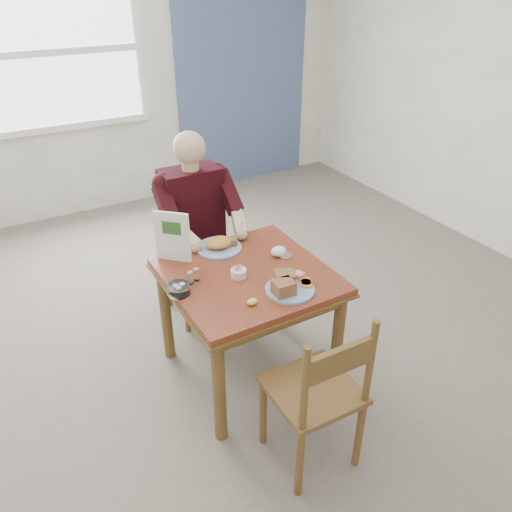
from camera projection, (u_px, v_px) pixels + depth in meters
floor at (248, 369)px, 3.26m from camera, size 6.00×6.00×0.00m
wall_back at (96, 71)px, 4.80m from camera, size 5.50×0.00×5.50m
accent_panel at (243, 58)px, 5.47m from camera, size 1.60×0.02×2.80m
lemon_wedge at (252, 302)px, 2.61m from camera, size 0.06×0.04×0.03m
napkin at (279, 251)px, 3.04m from camera, size 0.12×0.11×0.06m
metal_dish at (285, 256)px, 3.04m from camera, size 0.09×0.09×0.01m
window at (49, 53)px, 4.50m from camera, size 1.72×0.04×1.42m
table at (248, 289)px, 2.94m from camera, size 0.92×0.92×0.75m
chair_far at (195, 253)px, 3.62m from camera, size 0.42×0.42×0.95m
chair_near at (318, 394)px, 2.44m from camera, size 0.43×0.43×0.95m
diner at (197, 217)px, 3.38m from camera, size 0.53×0.56×1.39m
near_plate at (288, 285)px, 2.71m from camera, size 0.32×0.32×0.09m
far_plate at (220, 245)px, 3.11m from camera, size 0.37×0.37×0.08m
caddy at (239, 273)px, 2.84m from camera, size 0.11×0.11×0.07m
shakers at (194, 276)px, 2.78m from camera, size 0.09×0.06×0.08m
creamer at (179, 289)px, 2.68m from camera, size 0.16×0.16×0.06m
menu at (172, 236)px, 2.93m from camera, size 0.17×0.16×0.32m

